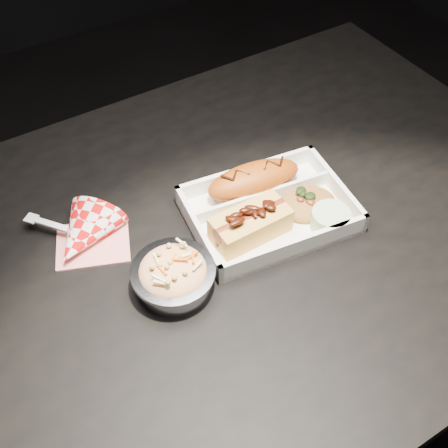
{
  "coord_description": "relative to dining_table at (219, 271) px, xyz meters",
  "views": [
    {
      "loc": [
        -0.29,
        -0.48,
        1.42
      ],
      "look_at": [
        -0.01,
        -0.03,
        0.81
      ],
      "focal_mm": 45.0,
      "sensor_mm": 36.0,
      "label": 1
    }
  ],
  "objects": [
    {
      "name": "cupcake_liner",
      "position": [
        0.15,
        -0.08,
        0.11
      ],
      "size": [
        0.06,
        0.06,
        0.03
      ],
      "primitive_type": "cylinder",
      "color": "#B4CD9B",
      "rests_on": "food_tray"
    },
    {
      "name": "floor",
      "position": [
        0.0,
        0.0,
        -0.68
      ],
      "size": [
        4.0,
        4.0,
        0.05
      ],
      "primitive_type": "cube",
      "color": "black",
      "rests_on": "ground"
    },
    {
      "name": "hotdog",
      "position": [
        0.04,
        -0.03,
        0.12
      ],
      "size": [
        0.12,
        0.06,
        0.06
      ],
      "rotation": [
        0.0,
        0.0,
        0.01
      ],
      "color": "#E2AA4D",
      "rests_on": "food_tray"
    },
    {
      "name": "fried_pastry",
      "position": [
        0.1,
        0.05,
        0.12
      ],
      "size": [
        0.17,
        0.09,
        0.05
      ],
      "primitive_type": "ellipsoid",
      "rotation": [
        0.0,
        0.0,
        -0.14
      ],
      "color": "#9F450F",
      "rests_on": "food_tray"
    },
    {
      "name": "foil_coleslaw_cup",
      "position": [
        -0.1,
        -0.05,
        0.12
      ],
      "size": [
        0.12,
        0.12,
        0.06
      ],
      "color": "silver",
      "rests_on": "dining_table"
    },
    {
      "name": "dining_table",
      "position": [
        0.0,
        0.0,
        0.0
      ],
      "size": [
        1.2,
        0.8,
        0.75
      ],
      "color": "black",
      "rests_on": "ground"
    },
    {
      "name": "food_tray",
      "position": [
        0.09,
        -0.01,
        0.1
      ],
      "size": [
        0.27,
        0.21,
        0.04
      ],
      "rotation": [
        0.0,
        0.0,
        -0.14
      ],
      "color": "white",
      "rests_on": "dining_table"
    },
    {
      "name": "fried_rice_mound",
      "position": [
        0.15,
        -0.03,
        0.11
      ],
      "size": [
        0.1,
        0.09,
        0.03
      ],
      "primitive_type": "ellipsoid",
      "rotation": [
        0.0,
        0.0,
        -0.14
      ],
      "color": "#A66A30",
      "rests_on": "food_tray"
    },
    {
      "name": "napkin_fork",
      "position": [
        -0.18,
        0.1,
        0.11
      ],
      "size": [
        0.15,
        0.16,
        0.1
      ],
      "rotation": [
        0.0,
        0.0,
        -0.91
      ],
      "color": "red",
      "rests_on": "dining_table"
    }
  ]
}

